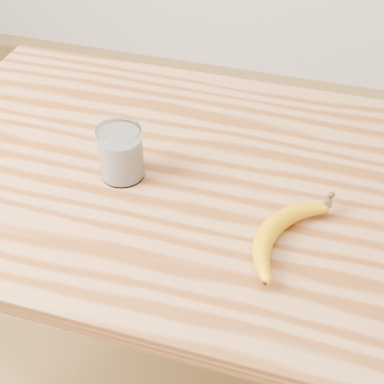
# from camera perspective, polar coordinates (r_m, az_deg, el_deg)

# --- Properties ---
(table) EXTENTS (1.20, 0.80, 0.90)m
(table) POSITION_cam_1_polar(r_m,az_deg,el_deg) (1.22, -1.62, -2.26)
(table) COLOR #A46C42
(table) RESTS_ON ground
(smoothie_glass) EXTENTS (0.09, 0.09, 0.11)m
(smoothie_glass) POSITION_cam_1_polar(r_m,az_deg,el_deg) (1.09, -7.58, 4.05)
(smoothie_glass) COLOR white
(smoothie_glass) RESTS_ON table
(banana) EXTENTS (0.22, 0.33, 0.04)m
(banana) POSITION_cam_1_polar(r_m,az_deg,el_deg) (0.99, 8.37, -3.88)
(banana) COLOR #CB8800
(banana) RESTS_ON table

